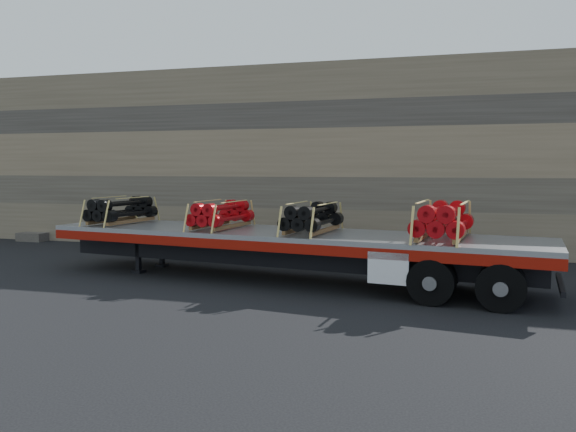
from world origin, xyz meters
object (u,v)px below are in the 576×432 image
Objects in this scene: bundle_front at (121,211)px; bundle_midfront at (221,215)px; bundle_rear at (443,221)px; trailer at (284,256)px; bundle_midrear at (312,218)px.

bundle_front reaches higher than bundle_midfront.
bundle_rear is at bearing 0.00° from bundle_front.
trailer is 2.26m from bundle_midfront.
bundle_midfront reaches higher than trailer.
trailer is 4.42m from bundle_rear.
bundle_midfront is at bearing 180.00° from bundle_midrear.
trailer is 5.64× the size of bundle_rear.
bundle_midrear is 0.88× the size of bundle_rear.
bundle_midfront is at bearing -0.00° from bundle_front.
bundle_midrear reaches higher than trailer.
trailer is 1.37m from bundle_midrear.
bundle_front is 6.42m from bundle_midrear.
trailer is 6.52× the size of bundle_midfront.
bundle_rear reaches higher than trailer.
bundle_midfront is (-1.97, 0.25, 1.08)m from trailer.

